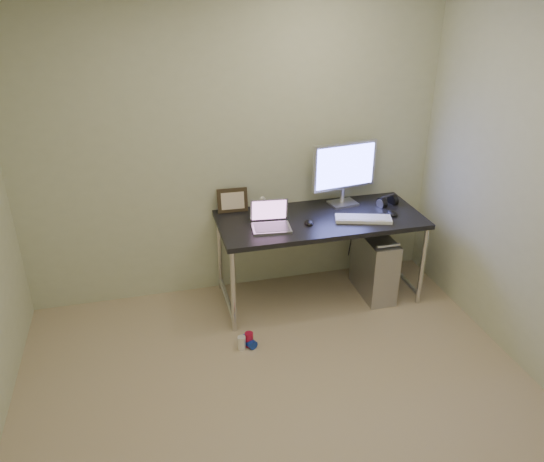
{
  "coord_description": "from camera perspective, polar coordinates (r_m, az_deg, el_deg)",
  "views": [
    {
      "loc": [
        -0.74,
        -2.35,
        2.54
      ],
      "look_at": [
        0.14,
        1.03,
        0.85
      ],
      "focal_mm": 35.0,
      "sensor_mm": 36.0,
      "label": 1
    }
  ],
  "objects": [
    {
      "name": "can_red",
      "position": [
        4.09,
        -2.48,
        -11.58
      ],
      "size": [
        0.08,
        0.08,
        0.12
      ],
      "primitive_type": "cylinder",
      "rotation": [
        0.0,
        0.0,
        -0.37
      ],
      "color": "red",
      "rests_on": "ground"
    },
    {
      "name": "can_white",
      "position": [
        4.07,
        -3.29,
        -11.93
      ],
      "size": [
        0.07,
        0.07,
        0.11
      ],
      "primitive_type": "cylinder",
      "rotation": [
        0.0,
        0.0,
        0.13
      ],
      "color": "white",
      "rests_on": "ground"
    },
    {
      "name": "keyboard",
      "position": [
        4.35,
        9.79,
        1.3
      ],
      "size": [
        0.47,
        0.28,
        0.03
      ],
      "primitive_type": "cube",
      "rotation": [
        0.0,
        0.0,
        -0.31
      ],
      "color": "white",
      "rests_on": "desk"
    },
    {
      "name": "tower_computer",
      "position": [
        4.69,
        10.92,
        -3.59
      ],
      "size": [
        0.24,
        0.53,
        0.59
      ],
      "rotation": [
        0.0,
        0.0,
        -0.02
      ],
      "color": "#B1B1B6",
      "rests_on": "ground"
    },
    {
      "name": "can_blue",
      "position": [
        4.11,
        -2.5,
        -11.82
      ],
      "size": [
        0.12,
        0.14,
        0.07
      ],
      "primitive_type": "cylinder",
      "rotation": [
        1.57,
        0.0,
        0.44
      ],
      "color": "#1231A3",
      "rests_on": "ground"
    },
    {
      "name": "webcam",
      "position": [
        4.42,
        -0.99,
        3.25
      ],
      "size": [
        0.05,
        0.04,
        0.13
      ],
      "rotation": [
        0.0,
        0.0,
        0.23
      ],
      "color": "silver",
      "rests_on": "desk"
    },
    {
      "name": "mouse_left",
      "position": [
        4.23,
        3.97,
        0.99
      ],
      "size": [
        0.08,
        0.12,
        0.04
      ],
      "primitive_type": "ellipsoid",
      "rotation": [
        0.0,
        0.0,
        -0.17
      ],
      "color": "black",
      "rests_on": "desk"
    },
    {
      "name": "cable_b",
      "position": [
        4.95,
        9.67,
        -0.45
      ],
      "size": [
        0.02,
        0.11,
        0.71
      ],
      "primitive_type": "cylinder",
      "rotation": [
        0.14,
        0.0,
        0.09
      ],
      "color": "black",
      "rests_on": "ground"
    },
    {
      "name": "cable_a",
      "position": [
        4.93,
        8.64,
        -0.25
      ],
      "size": [
        0.01,
        0.16,
        0.69
      ],
      "primitive_type": "cylinder",
      "rotation": [
        0.21,
        0.0,
        0.0
      ],
      "color": "black",
      "rests_on": "ground"
    },
    {
      "name": "headphones",
      "position": [
        4.68,
        12.3,
        3.1
      ],
      "size": [
        0.19,
        0.11,
        0.11
      ],
      "rotation": [
        0.0,
        0.0,
        0.29
      ],
      "color": "black",
      "rests_on": "desk"
    },
    {
      "name": "laptop",
      "position": [
        4.17,
        -0.17,
        1.1
      ],
      "size": [
        0.33,
        0.28,
        0.21
      ],
      "rotation": [
        0.0,
        0.0,
        -0.1
      ],
      "color": "silver",
      "rests_on": "desk"
    },
    {
      "name": "mouse_right",
      "position": [
        4.5,
        12.8,
        1.96
      ],
      "size": [
        0.09,
        0.13,
        0.04
      ],
      "primitive_type": "ellipsoid",
      "rotation": [
        0.0,
        0.0,
        -0.09
      ],
      "color": "black",
      "rests_on": "desk"
    },
    {
      "name": "floor",
      "position": [
        3.54,
        2.17,
        -20.06
      ],
      "size": [
        3.5,
        3.5,
        0.0
      ],
      "primitive_type": "plane",
      "color": "tan",
      "rests_on": "ground"
    },
    {
      "name": "wall_back",
      "position": [
        4.37,
        -4.11,
        8.54
      ],
      "size": [
        3.5,
        0.02,
        2.5
      ],
      "primitive_type": "cube",
      "color": "beige",
      "rests_on": "ground"
    },
    {
      "name": "monitor",
      "position": [
        4.54,
        7.82,
        6.65
      ],
      "size": [
        0.58,
        0.2,
        0.55
      ],
      "rotation": [
        0.0,
        0.0,
        0.14
      ],
      "color": "silver",
      "rests_on": "desk"
    },
    {
      "name": "picture_frame",
      "position": [
        4.43,
        -4.28,
        3.31
      ],
      "size": [
        0.26,
        0.08,
        0.2
      ],
      "primitive_type": "cube",
      "rotation": [
        -0.21,
        0.0,
        -0.03
      ],
      "color": "#2C2316",
      "rests_on": "desk"
    },
    {
      "name": "desk",
      "position": [
        4.4,
        5.18,
        0.58
      ],
      "size": [
        1.68,
        0.74,
        0.75
      ],
      "color": "black",
      "rests_on": "ground"
    }
  ]
}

